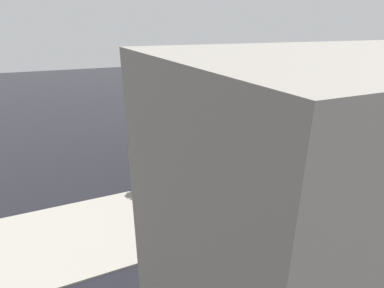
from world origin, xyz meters
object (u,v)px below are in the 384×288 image
moving_hatchback (217,121)px  sign_post (188,156)px  fire_hydrant (182,180)px  pedestrian (146,175)px  delivery_truck (366,104)px

moving_hatchback → sign_post: 5.26m
moving_hatchback → fire_hydrant: 4.57m
fire_hydrant → pedestrian: bearing=-13.2°
delivery_truck → sign_post: size_ratio=2.31×
pedestrian → sign_post: bearing=132.2°
delivery_truck → fire_hydrant: bearing=9.8°
moving_hatchback → sign_post: size_ratio=1.70×
moving_hatchback → pedestrian: (4.16, 3.08, -0.34)m
sign_post → delivery_truck: bearing=-166.2°
moving_hatchback → sign_post: bearing=52.3°
moving_hatchback → pedestrian: size_ratio=3.35×
delivery_truck → pedestrian: bearing=7.7°
delivery_truck → moving_hatchback: bearing=-11.0°
moving_hatchback → delivery_truck: bearing=169.0°
moving_hatchback → fire_hydrant: size_ratio=5.10×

